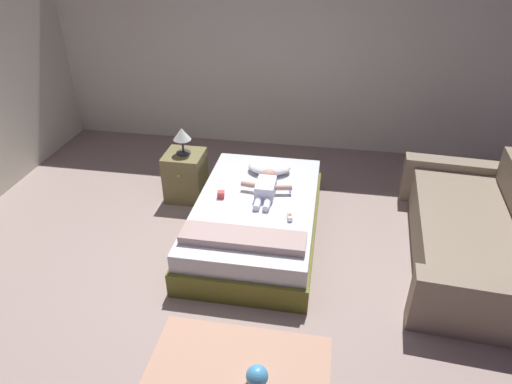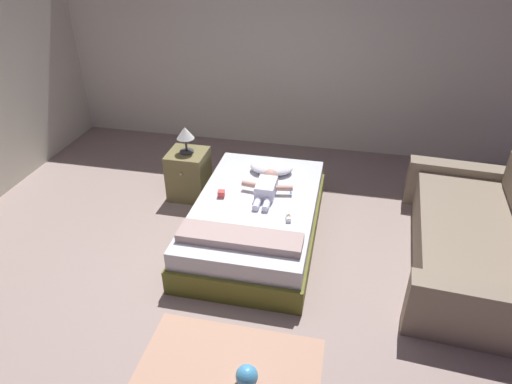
# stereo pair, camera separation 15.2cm
# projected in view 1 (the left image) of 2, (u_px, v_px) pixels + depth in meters

# --- Properties ---
(ground_plane) EXTENTS (8.00, 8.00, 0.00)m
(ground_plane) POSITION_uv_depth(u_px,v_px,m) (230.00, 286.00, 3.97)
(ground_plane) COLOR gray
(wall_behind_bed) EXTENTS (8.00, 0.12, 2.59)m
(wall_behind_bed) POSITION_uv_depth(u_px,v_px,m) (278.00, 50.00, 5.82)
(wall_behind_bed) COLOR silver
(wall_behind_bed) RESTS_ON ground_plane
(bed) EXTENTS (1.18, 1.98, 0.42)m
(bed) POSITION_uv_depth(u_px,v_px,m) (256.00, 219.00, 4.49)
(bed) COLOR brown
(bed) RESTS_ON ground_plane
(pillow) EXTENTS (0.46, 0.32, 0.11)m
(pillow) POSITION_uv_depth(u_px,v_px,m) (269.00, 167.00, 4.86)
(pillow) COLOR white
(pillow) RESTS_ON bed
(baby) EXTENTS (0.52, 0.61, 0.16)m
(baby) POSITION_uv_depth(u_px,v_px,m) (266.00, 186.00, 4.48)
(baby) COLOR white
(baby) RESTS_ON bed
(toothbrush) EXTENTS (0.05, 0.13, 0.02)m
(toothbrush) POSITION_uv_depth(u_px,v_px,m) (289.00, 188.00, 4.57)
(toothbrush) COLOR #2B81E6
(toothbrush) RESTS_ON bed
(couch) EXTENTS (1.24, 2.22, 0.78)m
(couch) POSITION_uv_depth(u_px,v_px,m) (477.00, 234.00, 4.17)
(couch) COLOR gray
(couch) RESTS_ON ground_plane
(nightstand) EXTENTS (0.42, 0.45, 0.55)m
(nightstand) POSITION_uv_depth(u_px,v_px,m) (186.00, 176.00, 5.10)
(nightstand) COLOR olive
(nightstand) RESTS_ON ground_plane
(lamp) EXTENTS (0.19, 0.19, 0.30)m
(lamp) POSITION_uv_depth(u_px,v_px,m) (182.00, 136.00, 4.84)
(lamp) COLOR #333338
(lamp) RESTS_ON nightstand
(toy_ball) EXTENTS (0.16, 0.16, 0.16)m
(toy_ball) POSITION_uv_depth(u_px,v_px,m) (257.00, 376.00, 3.10)
(toy_ball) COLOR #4397CF
(toy_ball) RESTS_ON rug
(blanket) EXTENTS (1.07, 0.26, 0.07)m
(blanket) POSITION_uv_depth(u_px,v_px,m) (243.00, 238.00, 3.82)
(blanket) COLOR #AD938E
(blanket) RESTS_ON bed
(toy_block) EXTENTS (0.07, 0.07, 0.07)m
(toy_block) POSITION_uv_depth(u_px,v_px,m) (221.00, 195.00, 4.42)
(toy_block) COLOR #DE4844
(toy_block) RESTS_ON bed
(baby_bottle) EXTENTS (0.07, 0.11, 0.07)m
(baby_bottle) POSITION_uv_depth(u_px,v_px,m) (290.00, 216.00, 4.11)
(baby_bottle) COLOR white
(baby_bottle) RESTS_ON bed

